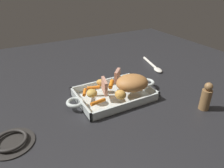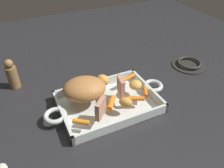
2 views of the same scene
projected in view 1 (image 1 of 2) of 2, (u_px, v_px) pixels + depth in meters
The scene contains 16 objects.
ground_plane at pixel (114, 97), 0.97m from camera, with size 2.07×2.07×0.00m, color #232326.
roasting_dish at pixel (114, 95), 0.96m from camera, with size 0.46×0.24×0.04m.
pork_roast at pixel (132, 83), 0.93m from camera, with size 0.15×0.12×0.07m, color #B6773E.
roast_slice_outer at pixel (117, 76), 1.01m from camera, with size 0.01×0.06×0.06m, color tan.
roast_slice_thin at pixel (105, 86), 0.91m from camera, with size 0.01×0.07×0.07m, color tan.
baby_carrot_southwest at pixel (128, 76), 1.06m from camera, with size 0.02×0.02×0.05m, color orange.
baby_carrot_short at pixel (98, 102), 0.85m from camera, with size 0.02×0.02×0.07m, color orange.
baby_carrot_northeast at pixel (85, 92), 0.92m from camera, with size 0.01×0.01×0.05m, color orange.
baby_carrot_long at pixel (111, 84), 0.98m from camera, with size 0.02×0.02×0.06m, color orange.
baby_carrot_center_right at pixel (93, 88), 0.95m from camera, with size 0.02×0.02×0.06m, color orange.
potato_golden_large at pixel (120, 95), 0.87m from camera, with size 0.04×0.05×0.04m, color gold.
potato_golden_small at pixel (101, 83), 0.98m from camera, with size 0.05×0.03×0.03m, color gold.
potato_halved at pixel (92, 93), 0.89m from camera, with size 0.05×0.05×0.03m, color gold.
stove_burner_rear at pixel (11, 142), 0.70m from camera, with size 0.16×0.16×0.02m.
serving_spoon at pixel (154, 66), 1.27m from camera, with size 0.09×0.25×0.02m.
pepper_mill at pixel (206, 97), 0.86m from camera, with size 0.04×0.04×0.13m.
Camera 1 is at (0.40, 0.72, 0.51)m, focal length 33.01 mm.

